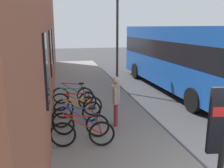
{
  "coord_description": "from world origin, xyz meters",
  "views": [
    {
      "loc": [
        -3.44,
        3.18,
        3.32
      ],
      "look_at": [
        4.72,
        1.4,
        1.35
      ],
      "focal_mm": 38.87,
      "sensor_mm": 36.0,
      "label": 1
    }
  ],
  "objects": [
    {
      "name": "bicycle_leaning_wall",
      "position": [
        4.27,
        2.67,
        0.51
      ],
      "size": [
        0.7,
        1.7,
        0.97
      ],
      "color": "black",
      "rests_on": "sidewalk_pavement"
    },
    {
      "name": "bicycle_far_end",
      "position": [
        5.71,
        2.7,
        0.51
      ],
      "size": [
        0.48,
        1.77,
        0.97
      ],
      "color": "black",
      "rests_on": "sidewalk_pavement"
    },
    {
      "name": "ground",
      "position": [
        6.0,
        -1.0,
        0.0
      ],
      "size": [
        60.0,
        60.0,
        0.0
      ],
      "primitive_type": "plane",
      "color": "#38383A"
    },
    {
      "name": "bicycle_beside_lamp",
      "position": [
        2.68,
        2.66,
        0.51
      ],
      "size": [
        0.48,
        1.76,
        0.97
      ],
      "color": "black",
      "rests_on": "sidewalk_pavement"
    },
    {
      "name": "bicycle_mid_rack",
      "position": [
        3.36,
        2.67,
        0.51
      ],
      "size": [
        0.71,
        1.69,
        0.97
      ],
      "color": "black",
      "rests_on": "sidewalk_pavement"
    },
    {
      "name": "street_lamp",
      "position": [
        8.53,
        0.3,
        2.99
      ],
      "size": [
        0.28,
        0.28,
        4.8
      ],
      "color": "#333338",
      "rests_on": "sidewalk_pavement"
    },
    {
      "name": "sidewalk_pavement",
      "position": [
        8.0,
        1.75,
        0.06
      ],
      "size": [
        24.0,
        3.5,
        0.12
      ],
      "primitive_type": "cube",
      "color": "gray",
      "rests_on": "ground"
    },
    {
      "name": "pedestrian_near_bus",
      "position": [
        3.93,
        1.45,
        1.13
      ],
      "size": [
        0.6,
        0.37,
        1.65
      ],
      "color": "maroon",
      "rests_on": "sidewalk_pavement"
    },
    {
      "name": "bicycle_by_door",
      "position": [
        6.55,
        2.69,
        0.51
      ],
      "size": [
        0.61,
        1.73,
        0.97
      ],
      "color": "black",
      "rests_on": "sidewalk_pavement"
    },
    {
      "name": "city_bus",
      "position": [
        8.25,
        -3.0,
        1.92
      ],
      "size": [
        10.58,
        2.9,
        3.35
      ],
      "color": "#1951B2",
      "rests_on": "ground"
    },
    {
      "name": "station_facade",
      "position": [
        8.99,
        3.8,
        3.73
      ],
      "size": [
        22.0,
        0.65,
        7.47
      ],
      "color": "#9E563D",
      "rests_on": "ground"
    },
    {
      "name": "bicycle_end_of_row",
      "position": [
        4.97,
        2.59,
        0.51
      ],
      "size": [
        0.48,
        1.77,
        0.97
      ],
      "color": "black",
      "rests_on": "sidewalk_pavement"
    }
  ]
}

